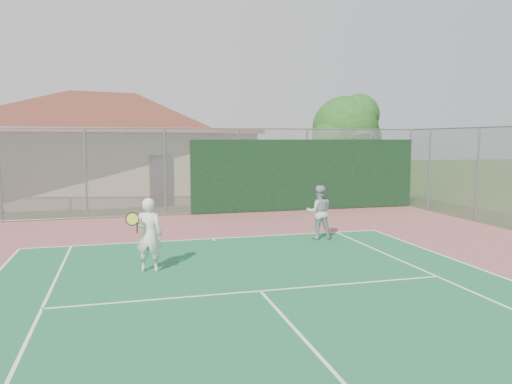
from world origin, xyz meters
TOP-DOWN VIEW (x-y plane):
  - back_fence at (2.11, 16.98)m, footprint 20.08×0.11m
  - side_fence_right at (10.00, 12.50)m, footprint 0.08×9.00m
  - clubhouse at (-3.20, 24.33)m, footprint 15.04×10.25m
  - tree at (7.74, 18.89)m, footprint 3.72×3.53m
  - player_white_front at (-2.09, 8.55)m, footprint 0.90×0.69m
  - player_grey_back at (3.17, 11.08)m, footprint 0.91×0.77m

SIDE VIEW (x-z plane):
  - player_grey_back at x=3.17m, z-range 0.00..1.65m
  - player_white_front at x=-2.09m, z-range 0.01..1.73m
  - back_fence at x=2.11m, z-range -0.09..3.43m
  - side_fence_right at x=10.00m, z-range 0.00..3.50m
  - clubhouse at x=-3.20m, z-range 0.05..6.43m
  - tree at x=7.74m, z-range 0.82..6.01m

